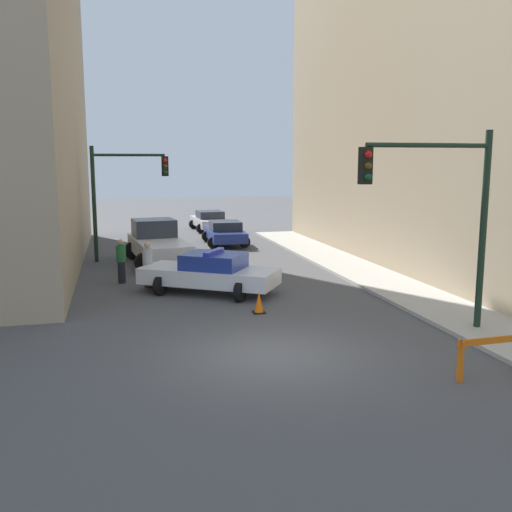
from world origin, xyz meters
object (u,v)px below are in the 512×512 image
Objects in this scene: pedestrian_crossing at (148,264)px; barrier_mid at (490,350)px; police_car at (210,273)px; traffic_cone at (259,303)px; traffic_light_far at (119,187)px; pedestrian_corner at (121,260)px; traffic_light_near at (445,201)px; white_truck at (158,243)px; parked_car_near at (225,232)px; parked_car_mid at (210,220)px.

pedestrian_crossing is 12.47m from barrier_mid.
traffic_cone is (0.99, -2.96, -0.41)m from police_car.
traffic_light_far is 18.42m from barrier_mid.
traffic_light_far is 6.58m from pedestrian_crossing.
pedestrian_corner is 2.53× the size of traffic_cone.
traffic_light_near is 3.13× the size of pedestrian_crossing.
barrier_mid is 7.14m from traffic_cone.
white_truck is at bearing 117.09° from traffic_light_near.
parked_car_near reaches higher than traffic_cone.
parked_car_mid is 27.13m from barrier_mid.
traffic_cone is (3.96, -5.40, -0.54)m from pedestrian_corner.
parked_car_mid is at bearing 90.26° from parked_car_near.
traffic_light_near reaches higher than traffic_light_far.
barrier_mid is at bearing -121.47° from police_car.
barrier_mid is (6.48, -10.65, -0.24)m from pedestrian_crossing.
barrier_mid is at bearing -66.15° from traffic_light_far.
pedestrian_corner reaches higher than police_car.
traffic_light_far is at bearing -121.75° from parked_car_mid.
pedestrian_corner is (-2.97, 2.43, 0.14)m from police_car.
pedestrian_crossing is 1.04× the size of barrier_mid.
traffic_cone is (-1.67, -14.26, -0.36)m from parked_car_near.
traffic_cone is at bearing -94.59° from parked_car_near.
white_truck is at bearing 103.92° from traffic_cone.
traffic_light_near reaches higher than barrier_mid.
police_car is at bearing 47.06° from pedestrian_corner.
traffic_light_near reaches higher than parked_car_mid.
white_truck is 1.28× the size of parked_car_mid.
pedestrian_corner is 6.72m from traffic_cone.
parked_car_mid is at bearing 84.84° from traffic_cone.
traffic_cone is (-3.44, 6.25, -0.30)m from barrier_mid.
parked_car_mid is 20.93m from traffic_cone.
pedestrian_crossing is at bearing 133.30° from traffic_light_near.
parked_car_near is 2.63× the size of pedestrian_crossing.
traffic_light_near reaches higher than white_truck.
traffic_light_near is 4.28m from barrier_mid.
parked_car_mid is at bearing 60.90° from traffic_light_far.
parked_car_near is at bearing 19.57° from police_car.
traffic_cone is (2.33, -9.39, -0.59)m from white_truck.
barrier_mid is (4.43, -9.21, -0.11)m from police_car.
pedestrian_crossing is at bearing -104.45° from white_truck.
pedestrian_corner is (-0.04, -5.01, -2.54)m from traffic_light_far.
traffic_cone is at bearing -69.33° from traffic_light_far.
traffic_light_near is at bearing 39.62° from pedestrian_corner.
pedestrian_crossing reaches higher than parked_car_mid.
parked_car_near is 20.58m from barrier_mid.
parked_car_near is at bearing 97.95° from traffic_light_near.
pedestrian_crossing is at bearing 87.85° from police_car.
parked_car_near is at bearing 44.34° from white_truck.
barrier_mid is at bearing -76.03° from white_truck.
traffic_light_near is at bearing -79.96° from parked_car_near.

